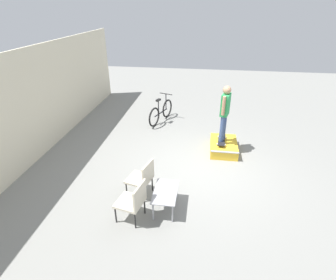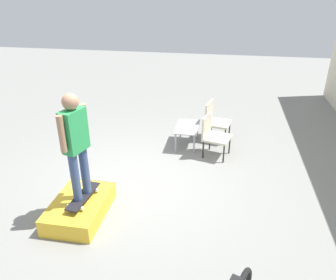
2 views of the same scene
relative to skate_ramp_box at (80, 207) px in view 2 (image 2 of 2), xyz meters
The scene contains 7 objects.
ground_plane 1.24m from the skate_ramp_box, 149.05° to the left, with size 24.00×24.00×0.00m, color gray.
skate_ramp_box is the anchor object (origin of this frame).
skateboard_on_ramp 0.24m from the skate_ramp_box, 94.74° to the left, with size 0.79×0.31×0.07m.
person_skater 1.19m from the skate_ramp_box, 94.74° to the left, with size 0.55×0.29×1.63m.
coffee_table 3.07m from the skate_ramp_box, 153.71° to the left, with size 0.87×0.50×0.46m.
patio_chair_left 3.73m from the skate_ramp_box, 148.44° to the left, with size 0.62×0.62×0.89m.
patio_chair_right 3.09m from the skate_ramp_box, 140.68° to the left, with size 0.64×0.64×0.89m.
Camera 2 is at (4.92, 1.45, 3.35)m, focal length 35.00 mm.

